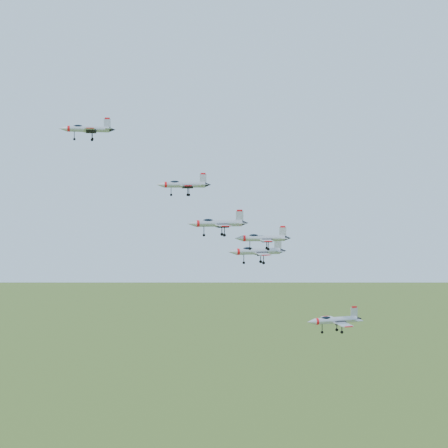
{
  "coord_description": "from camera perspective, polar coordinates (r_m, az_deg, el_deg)",
  "views": [
    {
      "loc": [
        -2.15,
        -133.06,
        148.91
      ],
      "look_at": [
        7.47,
        -3.02,
        141.71
      ],
      "focal_mm": 50.0,
      "sensor_mm": 36.0,
      "label": 1
    }
  ],
  "objects": [
    {
      "name": "jet_trail",
      "position": [
        136.14,
        10.04,
        -8.65
      ],
      "size": [
        12.9,
        10.88,
        3.47
      ],
      "rotation": [
        0.0,
        0.0,
        0.22
      ],
      "color": "#A9ADB6"
    },
    {
      "name": "jet_left_low",
      "position": [
        144.27,
        2.99,
        -2.5
      ],
      "size": [
        14.06,
        11.72,
        3.76
      ],
      "rotation": [
        0.0,
        0.0,
        0.13
      ],
      "color": "#A9ADB6"
    },
    {
      "name": "jet_right_high",
      "position": [
        117.88,
        -0.62,
        0.08
      ],
      "size": [
        11.97,
        10.0,
        3.2
      ],
      "rotation": [
        0.0,
        0.0,
        0.15
      ],
      "color": "#A9ADB6"
    },
    {
      "name": "jet_lead",
      "position": [
        142.4,
        -12.45,
        8.49
      ],
      "size": [
        12.35,
        10.34,
        3.31
      ],
      "rotation": [
        0.0,
        0.0,
        0.17
      ],
      "color": "#A9ADB6"
    },
    {
      "name": "jet_right_low",
      "position": [
        118.71,
        3.51,
        -1.29
      ],
      "size": [
        10.88,
        8.92,
        2.92
      ],
      "rotation": [
        0.0,
        0.0,
        0.01
      ],
      "color": "#A9ADB6"
    },
    {
      "name": "jet_left_high",
      "position": [
        133.34,
        -3.77,
        3.62
      ],
      "size": [
        11.87,
        9.86,
        3.17
      ],
      "rotation": [
        0.0,
        0.0,
        0.1
      ],
      "color": "#A9ADB6"
    }
  ]
}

